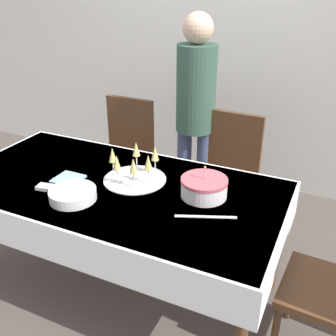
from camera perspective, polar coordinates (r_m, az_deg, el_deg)
The scene contains 12 objects.
ground_plane at distance 2.65m, azimuth -6.83°, elevation -16.63°, with size 12.00×12.00×0.00m, color #564C47.
wall_back at distance 3.56m, azimuth 7.47°, elevation 18.96°, with size 8.00×0.05×2.70m.
dining_table at distance 2.26m, azimuth -7.69°, elevation -4.64°, with size 1.88×0.95×0.74m.
dining_chair_far_left at distance 3.11m, azimuth -6.31°, elevation 1.94°, with size 0.42×0.42×0.95m.
dining_chair_far_right at distance 2.81m, azimuth 8.52°, elevation -1.05°, with size 0.44×0.44×0.95m.
birthday_cake at distance 2.06m, azimuth 5.26°, elevation -2.83°, with size 0.25×0.25×0.18m.
champagne_tray at distance 2.21m, azimuth -4.92°, elevation 0.05°, with size 0.36×0.36×0.18m.
plate_stack_main at distance 2.10m, azimuth -13.65°, elevation -3.75°, with size 0.24×0.24×0.06m.
cake_knife at distance 1.92m, azimuth 5.49°, elevation -7.06°, with size 0.28×0.13×0.00m.
fork_pile at distance 2.22m, azimuth -16.52°, elevation -2.82°, with size 0.18×0.09×0.02m.
napkin_pile at distance 2.31m, azimuth -14.28°, elevation -1.56°, with size 0.15×0.15×0.01m.
person_standing at distance 2.85m, azimuth 4.03°, elevation 9.00°, with size 0.28×0.28×1.58m.
Camera 1 is at (1.08, -1.61, 1.79)m, focal length 42.00 mm.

